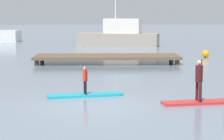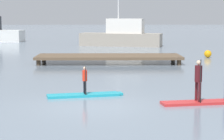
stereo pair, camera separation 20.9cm
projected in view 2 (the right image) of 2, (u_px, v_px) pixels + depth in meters
The scene contains 8 objects.
ground_plane at pixel (92, 107), 15.57m from camera, with size 240.00×240.00×0.00m, color gray.
paddleboard_near at pixel (85, 95), 17.56m from camera, with size 3.12×1.26×0.10m.
paddler_child_solo at pixel (85, 79), 17.46m from camera, with size 0.23×0.39×1.13m.
paddleboard_far at pixel (206, 102), 16.11m from camera, with size 3.44×1.17×0.10m.
paddler_adult at pixel (198, 78), 15.93m from camera, with size 0.31×0.49×1.58m.
fishing_boat_white_large at pixel (122, 36), 44.97m from camera, with size 8.72×4.27×7.56m.
floating_dock at pixel (109, 57), 29.34m from camera, with size 9.76×3.11×0.53m.
mooring_buoy_near at pixel (208, 54), 33.13m from camera, with size 0.57×0.57×0.57m, color orange.
Camera 2 is at (0.53, -15.28, 3.32)m, focal length 69.38 mm.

